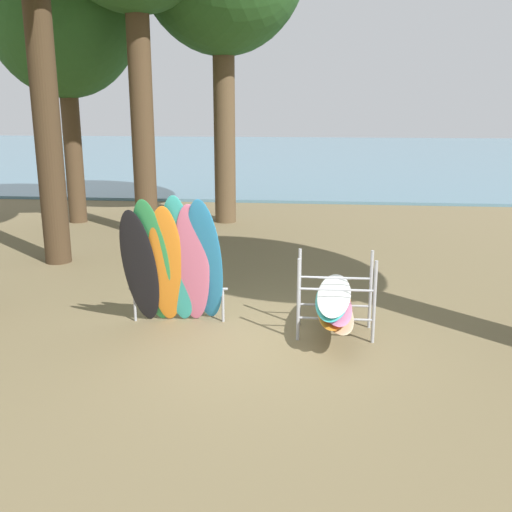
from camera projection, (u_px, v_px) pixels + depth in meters
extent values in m
plane|color=brown|center=(258.00, 339.00, 8.89)|extent=(80.00, 80.00, 0.00)
cube|color=slate|center=(302.00, 155.00, 37.82)|extent=(80.00, 36.00, 0.10)
cylinder|color=brown|center=(224.00, 120.00, 16.73)|extent=(0.61, 0.61, 5.81)
cylinder|color=#4C3823|center=(142.00, 105.00, 15.01)|extent=(0.58, 0.58, 6.67)
cylinder|color=#4C3823|center=(73.00, 142.00, 16.87)|extent=(0.50, 0.50, 4.59)
ellipsoid|color=#285623|center=(62.00, 5.00, 15.94)|extent=(4.22, 4.22, 4.86)
cylinder|color=#42301E|center=(45.00, 106.00, 12.29)|extent=(0.56, 0.56, 6.70)
ellipsoid|color=black|center=(140.00, 268.00, 9.04)|extent=(0.52, 0.88, 1.97)
ellipsoid|color=#339E56|center=(153.00, 263.00, 9.03)|extent=(0.53, 0.91, 2.12)
ellipsoid|color=orange|center=(166.00, 266.00, 9.05)|extent=(0.66, 0.93, 2.02)
ellipsoid|color=#38B2AD|center=(179.00, 261.00, 9.05)|extent=(0.58, 0.86, 2.17)
ellipsoid|color=pink|center=(192.00, 265.00, 9.07)|extent=(0.60, 0.86, 2.04)
ellipsoid|color=#2D8ED1|center=(205.00, 262.00, 9.07)|extent=(0.52, 0.99, 2.13)
cylinder|color=#9EA0A5|center=(135.00, 305.00, 9.56)|extent=(0.04, 0.04, 0.55)
cylinder|color=#9EA0A5|center=(223.00, 305.00, 9.53)|extent=(0.04, 0.04, 0.55)
cylinder|color=#9EA0A5|center=(178.00, 289.00, 9.48)|extent=(1.58, 0.17, 0.04)
cylinder|color=#9EA0A5|center=(298.00, 300.00, 8.71)|extent=(0.05, 0.05, 1.25)
cylinder|color=#9EA0A5|center=(374.00, 302.00, 8.61)|extent=(0.05, 0.05, 1.25)
cylinder|color=#9EA0A5|center=(299.00, 288.00, 9.29)|extent=(0.05, 0.05, 1.25)
cylinder|color=#9EA0A5|center=(371.00, 290.00, 9.19)|extent=(0.05, 0.05, 1.25)
cylinder|color=#9EA0A5|center=(335.00, 319.00, 8.73)|extent=(1.10, 0.04, 0.04)
cylinder|color=#9EA0A5|center=(337.00, 290.00, 8.62)|extent=(1.10, 0.04, 0.04)
cylinder|color=#9EA0A5|center=(334.00, 305.00, 9.31)|extent=(1.10, 0.04, 0.04)
cylinder|color=#9EA0A5|center=(335.00, 278.00, 9.20)|extent=(1.10, 0.04, 0.04)
ellipsoid|color=#C6B289|center=(335.00, 309.00, 9.01)|extent=(0.65, 2.13, 0.06)
ellipsoid|color=orange|center=(334.00, 305.00, 8.99)|extent=(0.64, 2.13, 0.06)
ellipsoid|color=pink|center=(334.00, 301.00, 8.98)|extent=(0.58, 2.12, 0.06)
ellipsoid|color=#38B2AD|center=(333.00, 298.00, 8.97)|extent=(0.65, 2.13, 0.06)
ellipsoid|color=white|center=(334.00, 294.00, 8.95)|extent=(0.64, 2.13, 0.06)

